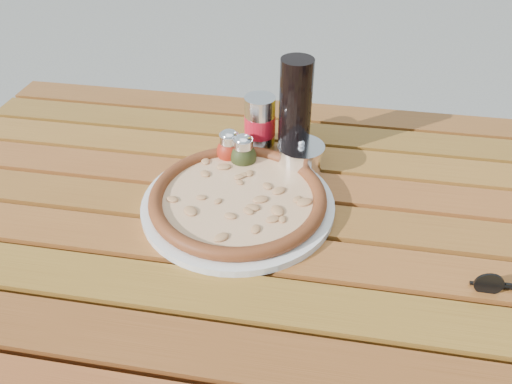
% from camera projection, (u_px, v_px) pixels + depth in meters
% --- Properties ---
extents(table, '(1.40, 0.90, 0.75)m').
position_uv_depth(table, '(254.00, 241.00, 0.97)').
color(table, '#34180C').
rests_on(table, ground).
extents(plate, '(0.37, 0.37, 0.01)m').
position_uv_depth(plate, '(238.00, 204.00, 0.93)').
color(plate, silver).
rests_on(plate, table).
extents(pizza, '(0.39, 0.39, 0.03)m').
position_uv_depth(pizza, '(238.00, 197.00, 0.92)').
color(pizza, beige).
rests_on(pizza, plate).
extents(pepper_shaker, '(0.07, 0.07, 0.08)m').
position_uv_depth(pepper_shaker, '(229.00, 149.00, 1.03)').
color(pepper_shaker, '#AB2613').
rests_on(pepper_shaker, table).
extents(oregano_shaker, '(0.06, 0.06, 0.08)m').
position_uv_depth(oregano_shaker, '(243.00, 153.00, 1.01)').
color(oregano_shaker, '#313A17').
rests_on(oregano_shaker, table).
extents(dark_bottle, '(0.09, 0.09, 0.22)m').
position_uv_depth(dark_bottle, '(295.00, 111.00, 1.01)').
color(dark_bottle, black).
rests_on(dark_bottle, table).
extents(soda_can, '(0.07, 0.07, 0.12)m').
position_uv_depth(soda_can, '(260.00, 123.00, 1.07)').
color(soda_can, silver).
rests_on(soda_can, table).
extents(olive_oil_cruet, '(0.07, 0.07, 0.21)m').
position_uv_depth(olive_oil_cruet, '(296.00, 110.00, 1.04)').
color(olive_oil_cruet, gold).
rests_on(olive_oil_cruet, table).
extents(parmesan_tin, '(0.13, 0.13, 0.07)m').
position_uv_depth(parmesan_tin, '(300.00, 158.00, 1.02)').
color(parmesan_tin, white).
rests_on(parmesan_tin, table).
extents(sunglasses, '(0.11, 0.02, 0.04)m').
position_uv_depth(sunglasses, '(510.00, 287.00, 0.76)').
color(sunglasses, black).
rests_on(sunglasses, table).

